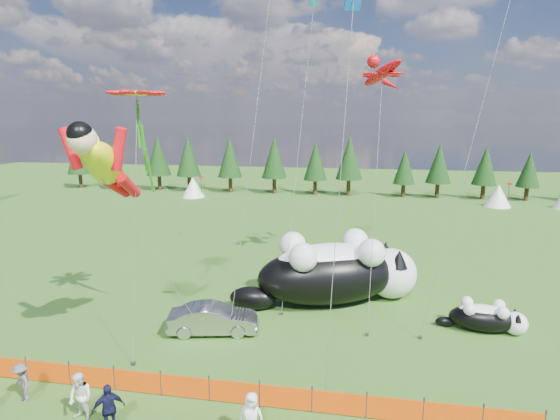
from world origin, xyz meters
name	(u,v)px	position (x,y,z in m)	size (l,w,h in m)	color
ground	(252,362)	(0.00, 0.00, 0.00)	(160.00, 160.00, 0.00)	#173A0A
safety_fence	(234,392)	(0.00, -3.00, 0.50)	(22.06, 0.06, 1.10)	#262626
tree_line	(325,167)	(0.00, 45.00, 4.00)	(90.00, 4.00, 8.00)	black
festival_tents	(407,193)	(11.00, 40.00, 1.40)	(50.00, 3.20, 2.80)	white
cat_large	(337,270)	(3.42, 7.38, 1.97)	(11.01, 6.92, 4.15)	black
cat_small	(487,317)	(11.26, 4.96, 0.76)	(4.44, 1.88, 1.61)	black
car	(213,319)	(-2.62, 2.38, 0.75)	(1.59, 4.55, 1.50)	#ACACB1
spectator_b	(80,398)	(-5.21, -4.87, 0.94)	(0.91, 0.54, 1.88)	white
spectator_c	(108,409)	(-3.87, -5.28, 0.93)	(1.10, 0.56, 1.87)	black
spectator_d	(22,383)	(-8.17, -4.23, 0.79)	(1.02, 0.53, 1.58)	#515256
spectator_e	(251,417)	(1.12, -4.81, 0.90)	(0.88, 0.57, 1.80)	white
superhero_kite	(104,164)	(-6.09, -0.74, 8.94)	(6.07, 5.72, 11.37)	#EEEB0C
gecko_kite	(382,73)	(5.81, 12.93, 13.72)	(5.25, 12.60, 16.63)	red
flower_kite	(137,97)	(-5.86, 2.07, 11.81)	(3.55, 5.10, 12.28)	red
diamond_kite_c	(353,14)	(4.01, -0.70, 14.47)	(1.28, 2.66, 15.84)	blue
diamond_kite_d	(313,14)	(1.39, 11.24, 17.11)	(1.42, 7.12, 19.22)	#0B7E88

